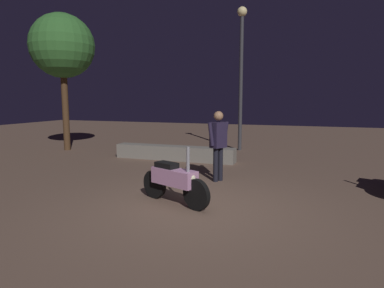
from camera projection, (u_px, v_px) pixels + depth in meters
ground_plane at (194, 210)px, 5.90m from camera, size 40.00×40.00×0.00m
motorcycle_pink_foreground at (174, 181)px, 6.20m from camera, size 1.57×0.73×1.11m
person_rider_beside at (218, 140)px, 7.84m from camera, size 0.40×0.62×1.67m
streetlamp_near at (241, 61)px, 12.36m from camera, size 0.36×0.36×5.28m
tree_left_bg at (62, 47)px, 12.34m from camera, size 2.35×2.35×5.07m
planter_wall_low at (174, 153)px, 10.72m from camera, size 3.96×0.50×0.45m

